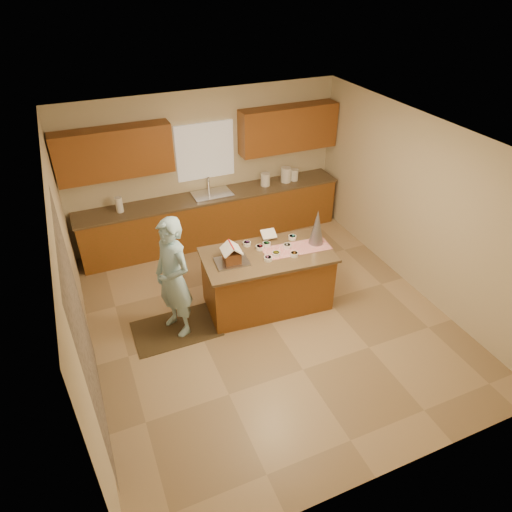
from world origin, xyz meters
The scene contains 28 objects.
floor centered at (0.00, 0.00, 0.00)m, with size 5.50×5.50×0.00m, color tan.
ceiling centered at (0.00, 0.00, 2.70)m, with size 5.50×5.50×0.00m, color silver.
wall_back centered at (0.00, 2.75, 1.35)m, with size 5.50×5.50×0.00m, color beige.
wall_front centered at (0.00, -2.75, 1.35)m, with size 5.50×5.50×0.00m, color beige.
wall_left centered at (-2.50, 0.00, 1.35)m, with size 5.50×5.50×0.00m, color beige.
wall_right centered at (2.50, 0.00, 1.35)m, with size 5.50×5.50×0.00m, color beige.
stone_accent centered at (-2.48, -0.80, 1.25)m, with size 2.50×2.50×0.00m, color gray.
window_curtain centered at (0.00, 2.72, 1.65)m, with size 1.05×0.03×1.00m, color white.
back_counter_base centered at (0.00, 2.45, 0.44)m, with size 4.80×0.60×0.88m, color brown.
back_counter_top centered at (0.00, 2.45, 0.90)m, with size 4.85×0.63×0.04m, color brown.
upper_cabinet_left centered at (-1.55, 2.57, 1.90)m, with size 1.85×0.35×0.80m, color brown.
upper_cabinet_right centered at (1.55, 2.57, 1.90)m, with size 1.85×0.35×0.80m, color brown.
sink centered at (0.00, 2.45, 0.89)m, with size 0.70×0.45×0.12m, color silver.
faucet centered at (0.00, 2.63, 1.06)m, with size 0.03×0.03×0.28m, color silver.
island_base centered at (0.12, 0.29, 0.44)m, with size 1.81×0.90×0.88m, color brown.
island_top centered at (0.12, 0.29, 0.90)m, with size 1.89×0.98×0.04m, color brown.
table_runner centered at (0.57, 0.25, 0.93)m, with size 1.00×0.36×0.01m, color #B30C1C.
baking_tray centered at (-0.43, 0.29, 0.94)m, with size 0.46×0.34×0.03m, color silver.
cookbook centered at (0.30, 0.66, 1.01)m, with size 0.22×0.02×0.18m, color white.
tinsel_tree centered at (0.91, 0.28, 1.20)m, with size 0.22×0.22×0.55m, color #ADAFB9.
rug centered at (-1.33, 0.27, 0.01)m, with size 1.21×0.79×0.01m, color black.
boy centered at (-1.28, 0.27, 0.90)m, with size 0.65×0.43×1.78m, color #A3D4E7.
canister_a centered at (1.05, 2.45, 1.04)m, with size 0.17×0.17×0.24m, color white.
canister_b centered at (1.48, 2.45, 1.06)m, with size 0.20×0.20×0.28m, color white.
canister_c centered at (1.65, 2.45, 1.03)m, with size 0.15×0.15×0.22m, color white.
paper_towel centered at (-1.63, 2.45, 1.05)m, with size 0.12×0.12×0.26m, color white.
gingerbread_house centered at (-0.43, 0.29, 1.05)m, with size 0.30×0.30×0.28m.
candy_bowls centered at (0.25, 0.36, 0.95)m, with size 0.83×0.65×0.06m.
Camera 1 is at (-2.20, -4.73, 4.56)m, focal length 32.13 mm.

